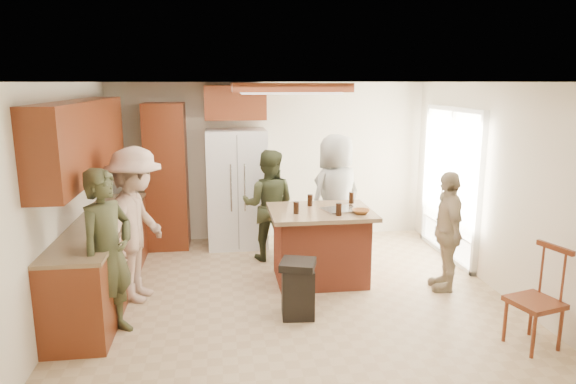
{
  "coord_description": "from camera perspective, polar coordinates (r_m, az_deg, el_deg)",
  "views": [
    {
      "loc": [
        -0.82,
        -5.61,
        2.5
      ],
      "look_at": [
        0.03,
        0.61,
        1.15
      ],
      "focal_mm": 32.0,
      "sensor_mm": 36.0,
      "label": 1
    }
  ],
  "objects": [
    {
      "name": "room_shell",
      "position": [
        9.07,
        27.3,
        0.39
      ],
      "size": [
        8.0,
        5.2,
        5.0
      ],
      "color": "tan",
      "rests_on": "ground"
    },
    {
      "name": "person_front_left",
      "position": [
        5.34,
        -19.39,
        -6.55
      ],
      "size": [
        0.72,
        0.77,
        1.7
      ],
      "primitive_type": "imported",
      "rotation": [
        0.0,
        0.0,
        0.99
      ],
      "color": "#383B22",
      "rests_on": "ground"
    },
    {
      "name": "person_behind_left",
      "position": [
        7.26,
        -2.17,
        -1.48
      ],
      "size": [
        0.86,
        0.65,
        1.58
      ],
      "primitive_type": "imported",
      "rotation": [
        0.0,
        0.0,
        2.89
      ],
      "color": "#343A22",
      "rests_on": "ground"
    },
    {
      "name": "person_behind_right",
      "position": [
        7.34,
        5.35,
        -0.54
      ],
      "size": [
        1.04,
        0.91,
        1.79
      ],
      "primitive_type": "imported",
      "rotation": [
        0.0,
        0.0,
        3.62
      ],
      "color": "gray",
      "rests_on": "ground"
    },
    {
      "name": "person_side_right",
      "position": [
        6.52,
        17.25,
        -4.15
      ],
      "size": [
        0.59,
        0.92,
        1.47
      ],
      "primitive_type": "imported",
      "rotation": [
        0.0,
        0.0,
        -1.75
      ],
      "color": "tan",
      "rests_on": "ground"
    },
    {
      "name": "person_counter",
      "position": [
        6.13,
        -16.51,
        -3.52
      ],
      "size": [
        0.82,
        1.26,
        1.8
      ],
      "primitive_type": "imported",
      "rotation": [
        0.0,
        0.0,
        1.31
      ],
      "color": "tan",
      "rests_on": "ground"
    },
    {
      "name": "left_cabinetry",
      "position": [
        6.37,
        -20.5,
        -2.69
      ],
      "size": [
        0.64,
        3.0,
        2.3
      ],
      "color": "maroon",
      "rests_on": "ground"
    },
    {
      "name": "back_wall_units",
      "position": [
        7.91,
        -11.48,
        3.75
      ],
      "size": [
        1.8,
        0.6,
        2.45
      ],
      "color": "maroon",
      "rests_on": "ground"
    },
    {
      "name": "refrigerator",
      "position": [
        7.9,
        -5.69,
        0.39
      ],
      "size": [
        0.9,
        0.76,
        1.8
      ],
      "color": "white",
      "rests_on": "ground"
    },
    {
      "name": "kitchen_island",
      "position": [
        6.57,
        3.6,
        -5.85
      ],
      "size": [
        1.28,
        1.03,
        0.93
      ],
      "color": "#A5432A",
      "rests_on": "ground"
    },
    {
      "name": "island_items",
      "position": [
        6.41,
        5.9,
        -1.77
      ],
      "size": [
        0.95,
        0.72,
        0.15
      ],
      "color": "silver",
      "rests_on": "kitchen_island"
    },
    {
      "name": "trash_bin",
      "position": [
        5.63,
        1.1,
        -10.65
      ],
      "size": [
        0.45,
        0.45,
        0.63
      ],
      "color": "black",
      "rests_on": "ground"
    },
    {
      "name": "spindle_chair",
      "position": [
        5.52,
        25.88,
        -10.91
      ],
      "size": [
        0.51,
        0.51,
        0.99
      ],
      "color": "maroon",
      "rests_on": "ground"
    }
  ]
}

